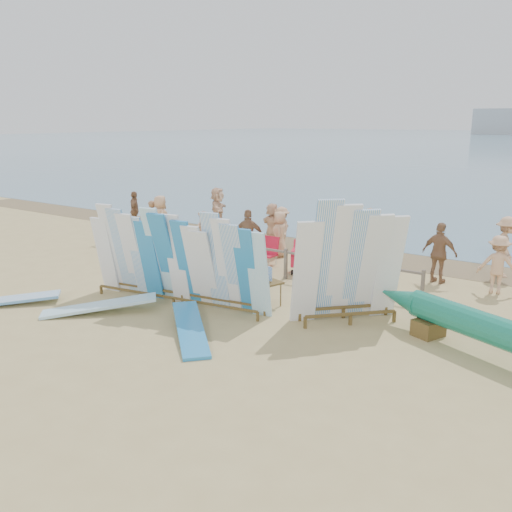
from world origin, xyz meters
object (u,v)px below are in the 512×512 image
Objects in this scene: beach_chair_right at (267,257)px; beachgoer_6 at (279,234)px; stroller at (299,260)px; vendor_table at (266,292)px; beachgoer_extra_0 at (498,265)px; main_surfboard_rack at (176,262)px; side_surfboard_rack at (348,267)px; beach_chair_left at (250,256)px; flat_board_d at (190,334)px; flat_board_b at (100,313)px; beachgoer_2 at (204,235)px; beachgoer_0 at (161,218)px; beachgoer_extra_1 at (135,211)px; outrigger_canoe at (507,337)px; beachgoer_5 at (272,225)px; flat_board_e at (4,305)px; beachgoer_8 at (330,248)px; beachgoer_9 at (506,247)px; beachgoer_10 at (440,253)px; beachgoer_4 at (249,237)px; beachgoer_11 at (218,211)px; beachgoer_3 at (282,228)px; beachgoer_7 at (367,236)px; beachgoer_1 at (152,220)px.

beachgoer_6 is (-0.29, 1.17, 0.51)m from beach_chair_right.
vendor_table is at bearing -97.46° from stroller.
beachgoer_extra_0 is (6.91, -0.12, 0.01)m from beachgoer_6.
main_surfboard_rack is 5.58× the size of beach_chair_right.
side_surfboard_rack reaches higher than beach_chair_left.
main_surfboard_rack is 2.35m from flat_board_d.
main_surfboard_rack reaches higher than flat_board_b.
beachgoer_2 is (-4.37, 2.82, 0.45)m from vendor_table.
side_surfboard_rack is 1.66× the size of beachgoer_0.
flat_board_b is at bearing -72.77° from beachgoer_2.
beachgoer_extra_1 is at bearing 13.12° from beachgoer_0.
main_surfboard_rack reaches higher than beachgoer_0.
beachgoer_5 is at bearing 169.52° from outrigger_canoe.
beachgoer_8 reaches higher than flat_board_e.
beachgoer_9 is 11.97m from beachgoer_0.
beachgoer_extra_0 reaches higher than flat_board_d.
beachgoer_extra_1 is (-7.17, 1.77, 0.57)m from beach_chair_left.
vendor_table is at bearing -4.08° from beachgoer_6.
beachgoer_10 is 0.99× the size of beachgoer_0.
beachgoer_8 is 5.18m from beachgoer_9.
flat_board_e is at bearing 28.87° from beachgoer_extra_0.
beachgoer_5 reaches higher than beachgoer_2.
beachgoer_0 is (-4.64, 0.76, 0.00)m from beachgoer_4.
beachgoer_9 reaches higher than beachgoer_4.
beach_chair_left is at bearing -165.75° from beach_chair_right.
flat_board_e is 12.80m from beachgoer_extra_0.
beachgoer_11 reaches higher than stroller.
beachgoer_0 reaches higher than flat_board_d.
beachgoer_10 is 5.94m from beachgoer_3.
outrigger_canoe reaches higher than beach_chair_left.
vendor_table reaches higher than flat_board_b.
beachgoer_0 reaches higher than beachgoer_10.
outrigger_canoe is 6.30m from flat_board_d.
beachgoer_2 is at bearing -145.94° from beachgoer_extra_1.
beachgoer_7 is 1.17× the size of beachgoer_3.
main_surfboard_rack reaches higher than beachgoer_10.
beachgoer_7 is at bearing -135.07° from beachgoer_0.
main_surfboard_rack is at bearing 63.21° from beachgoer_1.
beachgoer_4 reaches higher than flat_board_b.
beachgoer_10 is (2.96, 4.34, 0.53)m from vendor_table.
beach_chair_left is (-2.69, 3.09, -0.10)m from vendor_table.
beachgoer_11 is at bearing 113.18° from main_surfboard_rack.
beachgoer_9 reaches higher than beachgoer_extra_1.
beachgoer_1 is (-5.98, 5.06, -0.34)m from main_surfboard_rack.
vendor_table is at bearing -38.76° from beachgoer_8.
beachgoer_extra_0 is at bearing 15.58° from side_surfboard_rack.
stroller is (-6.42, 3.38, -0.20)m from outrigger_canoe.
stroller is (-0.81, 2.99, 0.05)m from vendor_table.
side_surfboard_rack is 1.07× the size of flat_board_e.
flat_board_b is at bearing -119.86° from vendor_table.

